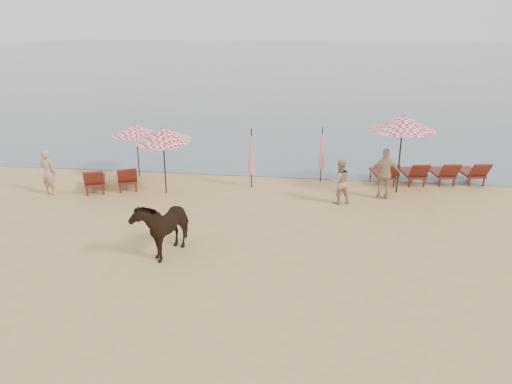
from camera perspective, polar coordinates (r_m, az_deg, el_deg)
ground at (r=10.64m, az=-3.82°, el=-14.43°), size 120.00×120.00×0.00m
sea at (r=88.90m, az=6.90°, el=15.09°), size 160.00×140.00×0.06m
lounger_cluster_left at (r=18.79m, az=-16.22°, el=1.49°), size 2.34×2.31×0.65m
lounger_cluster_right at (r=19.88m, az=19.13°, el=2.13°), size 4.28×2.40×0.64m
umbrella_open_left_a at (r=19.89m, az=-13.55°, el=6.91°), size 1.83×1.83×2.08m
umbrella_open_left_b at (r=17.62m, az=-10.61°, el=6.45°), size 1.92×1.96×2.45m
umbrella_open_right at (r=18.03m, az=16.44°, el=7.56°), size 2.29×2.29×2.80m
umbrella_closed_left at (r=18.11m, az=-0.53°, el=4.62°), size 0.27×0.27×2.21m
umbrella_closed_right at (r=19.04m, az=7.53°, el=4.96°), size 0.26×0.26×2.10m
cow at (r=13.34m, az=-10.59°, el=-3.72°), size 1.28×1.99×1.56m
beachgoer_left at (r=18.98m, az=-22.66°, el=2.09°), size 0.67×0.51×1.63m
beachgoer_right_a at (r=16.90m, az=9.54°, el=1.18°), size 0.90×0.82×1.52m
beachgoer_right_b at (r=17.63m, az=14.53°, el=2.01°), size 1.07×0.49×1.78m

